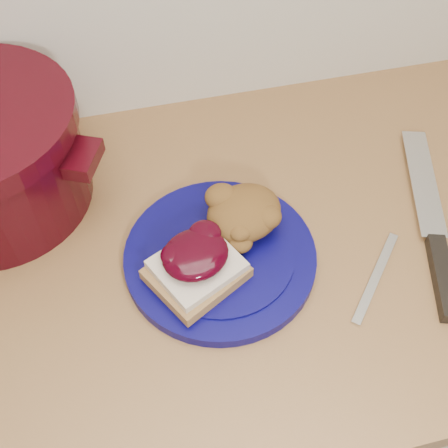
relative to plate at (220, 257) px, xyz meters
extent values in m
cube|color=beige|center=(0.02, 0.02, -0.48)|extent=(4.00, 0.60, 0.86)
cylinder|color=#07054B|center=(0.00, 0.00, 0.00)|extent=(0.33, 0.33, 0.02)
cube|color=olive|center=(-0.04, -0.03, 0.02)|extent=(0.14, 0.13, 0.02)
cube|color=beige|center=(-0.04, -0.03, 0.03)|extent=(0.12, 0.12, 0.01)
ellipsoid|color=black|center=(-0.04, -0.02, 0.05)|extent=(0.11, 0.10, 0.02)
ellipsoid|color=brown|center=(0.04, 0.04, 0.04)|extent=(0.13, 0.12, 0.05)
cube|color=black|center=(0.27, -0.10, 0.00)|extent=(0.06, 0.12, 0.02)
cube|color=silver|center=(0.31, 0.06, 0.00)|extent=(0.09, 0.20, 0.00)
cube|color=silver|center=(0.19, -0.07, -0.01)|extent=(0.11, 0.12, 0.00)
cube|color=black|center=(-0.15, 0.12, 0.10)|extent=(0.06, 0.07, 0.02)
camera|label=1|loc=(-0.09, -0.40, 0.61)|focal=45.00mm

